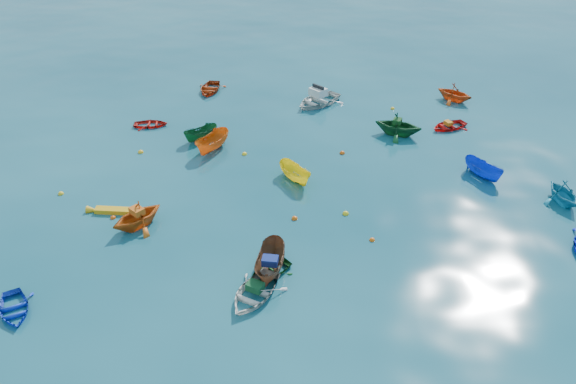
# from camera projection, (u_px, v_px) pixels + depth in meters

# --- Properties ---
(ground) EXTENTS (160.00, 160.00, 0.00)m
(ground) POSITION_uv_depth(u_px,v_px,m) (278.00, 250.00, 28.84)
(ground) COLOR #0B3D50
(ground) RESTS_ON ground
(dinghy_blue_sw) EXTENTS (3.02, 3.23, 0.54)m
(dinghy_blue_sw) POSITION_uv_depth(u_px,v_px,m) (15.00, 312.00, 25.04)
(dinghy_blue_sw) COLOR #0F33C0
(dinghy_blue_sw) RESTS_ON ground
(dinghy_white_near) EXTENTS (3.42, 3.94, 0.68)m
(dinghy_white_near) POSITION_uv_depth(u_px,v_px,m) (254.00, 296.00, 25.88)
(dinghy_white_near) COLOR silver
(dinghy_white_near) RESTS_ON ground
(sampan_brown_mid) EXTENTS (1.46, 3.49, 1.33)m
(sampan_brown_mid) POSITION_uv_depth(u_px,v_px,m) (271.00, 272.00, 27.32)
(sampan_brown_mid) COLOR brown
(sampan_brown_mid) RESTS_ON ground
(dinghy_orange_w) EXTENTS (3.86, 3.93, 1.57)m
(dinghy_orange_w) POSITION_uv_depth(u_px,v_px,m) (139.00, 226.00, 30.63)
(dinghy_orange_w) COLOR #D15A13
(dinghy_orange_w) RESTS_ON ground
(sampan_yellow_mid) EXTENTS (2.70, 3.00, 1.14)m
(sampan_yellow_mid) POSITION_uv_depth(u_px,v_px,m) (295.00, 180.00, 34.78)
(sampan_yellow_mid) COLOR yellow
(sampan_yellow_mid) RESTS_ON ground
(dinghy_green_e) EXTENTS (2.86, 2.86, 0.49)m
(dinghy_green_e) POSITION_uv_depth(u_px,v_px,m) (269.00, 273.00, 27.28)
(dinghy_green_e) COLOR #11491B
(dinghy_green_e) RESTS_ON ground
(dinghy_cyan_se) EXTENTS (2.97, 3.24, 1.44)m
(dinghy_cyan_se) POSITION_uv_depth(u_px,v_px,m) (561.00, 202.00, 32.69)
(dinghy_cyan_se) COLOR teal
(dinghy_cyan_se) RESTS_ON ground
(dinghy_red_nw) EXTENTS (2.72, 2.14, 0.51)m
(dinghy_red_nw) POSITION_uv_depth(u_px,v_px,m) (151.00, 126.00, 41.44)
(dinghy_red_nw) COLOR red
(dinghy_red_nw) RESTS_ON ground
(sampan_orange_n) EXTENTS (2.47, 3.58, 1.30)m
(sampan_orange_n) POSITION_uv_depth(u_px,v_px,m) (213.00, 150.00, 38.19)
(sampan_orange_n) COLOR orange
(sampan_orange_n) RESTS_ON ground
(dinghy_green_n) EXTENTS (3.99, 3.69, 1.74)m
(dinghy_green_n) POSITION_uv_depth(u_px,v_px,m) (397.00, 135.00, 40.19)
(dinghy_green_n) COLOR #114C23
(dinghy_green_n) RESTS_ON ground
(dinghy_red_ne) EXTENTS (3.45, 3.19, 0.58)m
(dinghy_red_ne) POSITION_uv_depth(u_px,v_px,m) (448.00, 128.00, 41.14)
(dinghy_red_ne) COLOR red
(dinghy_red_ne) RESTS_ON ground
(sampan_blue_far) EXTENTS (2.61, 3.01, 1.13)m
(sampan_blue_far) POSITION_uv_depth(u_px,v_px,m) (482.00, 176.00, 35.18)
(sampan_blue_far) COLOR #1039CE
(sampan_blue_far) RESTS_ON ground
(dinghy_red_far) EXTENTS (2.44, 3.35, 0.68)m
(dinghy_red_far) POSITION_uv_depth(u_px,v_px,m) (210.00, 91.00, 47.24)
(dinghy_red_far) COLOR #AD340E
(dinghy_red_far) RESTS_ON ground
(dinghy_orange_far) EXTENTS (3.87, 3.78, 1.55)m
(dinghy_orange_far) POSITION_uv_depth(u_px,v_px,m) (453.00, 101.00, 45.49)
(dinghy_orange_far) COLOR #D44D13
(dinghy_orange_far) RESTS_ON ground
(sampan_green_far) EXTENTS (2.60, 2.70, 1.05)m
(sampan_green_far) POSITION_uv_depth(u_px,v_px,m) (202.00, 139.00, 39.56)
(sampan_green_far) COLOR #125028
(sampan_green_far) RESTS_ON ground
(kayak_yellow) EXTENTS (3.56, 0.58, 0.35)m
(kayak_yellow) POSITION_uv_depth(u_px,v_px,m) (120.00, 213.00, 31.73)
(kayak_yellow) COLOR gold
(kayak_yellow) RESTS_ON ground
(motorboat_white) EXTENTS (5.05, 5.19, 1.48)m
(motorboat_white) POSITION_uv_depth(u_px,v_px,m) (318.00, 104.00, 44.93)
(motorboat_white) COLOR silver
(motorboat_white) RESTS_ON ground
(tarp_green_a) EXTENTS (0.90, 0.80, 0.36)m
(tarp_green_a) POSITION_uv_depth(u_px,v_px,m) (255.00, 287.00, 25.68)
(tarp_green_a) COLOR #124824
(tarp_green_a) RESTS_ON dinghy_white_near
(tarp_blue_a) EXTENTS (0.78, 0.61, 0.37)m
(tarp_blue_a) POSITION_uv_depth(u_px,v_px,m) (270.00, 261.00, 26.74)
(tarp_blue_a) COLOR navy
(tarp_blue_a) RESTS_ON sampan_brown_mid
(tarp_orange_a) EXTENTS (0.94, 0.90, 0.36)m
(tarp_orange_a) POSITION_uv_depth(u_px,v_px,m) (137.00, 211.00, 30.15)
(tarp_orange_a) COLOR #DA5E16
(tarp_orange_a) RESTS_ON dinghy_orange_w
(tarp_green_b) EXTENTS (0.73, 0.85, 0.35)m
(tarp_green_b) POSITION_uv_depth(u_px,v_px,m) (397.00, 121.00, 39.67)
(tarp_green_b) COLOR #0F3F15
(tarp_green_b) RESTS_ON dinghy_green_n
(tarp_orange_b) EXTENTS (0.66, 0.71, 0.27)m
(tarp_orange_b) POSITION_uv_depth(u_px,v_px,m) (448.00, 123.00, 40.88)
(tarp_orange_b) COLOR orange
(tarp_orange_b) RESTS_ON dinghy_red_ne
(buoy_ye_a) EXTENTS (0.37, 0.37, 0.37)m
(buoy_ye_a) POSITION_uv_depth(u_px,v_px,m) (346.00, 214.00, 31.61)
(buoy_ye_a) COLOR gold
(buoy_ye_a) RESTS_ON ground
(buoy_or_b) EXTENTS (0.35, 0.35, 0.35)m
(buoy_or_b) POSITION_uv_depth(u_px,v_px,m) (295.00, 219.00, 31.20)
(buoy_or_b) COLOR #D5540B
(buoy_or_b) RESTS_ON ground
(buoy_ye_b) EXTENTS (0.34, 0.34, 0.34)m
(buoy_ye_b) POSITION_uv_depth(u_px,v_px,m) (61.00, 194.00, 33.40)
(buoy_ye_b) COLOR gold
(buoy_ye_b) RESTS_ON ground
(buoy_or_c) EXTENTS (0.30, 0.30, 0.30)m
(buoy_or_c) POSITION_uv_depth(u_px,v_px,m) (113.00, 218.00, 31.27)
(buoy_or_c) COLOR #E54F0C
(buoy_or_c) RESTS_ON ground
(buoy_ye_c) EXTENTS (0.34, 0.34, 0.34)m
(buoy_ye_c) POSITION_uv_depth(u_px,v_px,m) (245.00, 154.00, 37.66)
(buoy_ye_c) COLOR yellow
(buoy_ye_c) RESTS_ON ground
(buoy_or_d) EXTENTS (0.30, 0.30, 0.30)m
(buoy_or_d) POSITION_uv_depth(u_px,v_px,m) (372.00, 240.00, 29.52)
(buoy_or_d) COLOR #E25A0C
(buoy_or_d) RESTS_ON ground
(buoy_ye_d) EXTENTS (0.37, 0.37, 0.37)m
(buoy_ye_d) POSITION_uv_depth(u_px,v_px,m) (141.00, 153.00, 37.88)
(buoy_ye_d) COLOR yellow
(buoy_ye_d) RESTS_ON ground
(buoy_or_e) EXTENTS (0.36, 0.36, 0.36)m
(buoy_or_e) POSITION_uv_depth(u_px,v_px,m) (342.00, 153.00, 37.78)
(buoy_or_e) COLOR #D04D0B
(buoy_or_e) RESTS_ON ground
(buoy_ye_e) EXTENTS (0.32, 0.32, 0.32)m
(buoy_ye_e) POSITION_uv_depth(u_px,v_px,m) (392.00, 109.00, 44.09)
(buoy_ye_e) COLOR yellow
(buoy_ye_e) RESTS_ON ground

